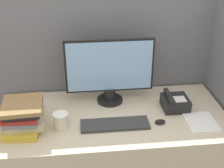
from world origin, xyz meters
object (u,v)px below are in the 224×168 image
Objects in this scene: keyboard at (115,124)px; mouse at (160,122)px; coffee_cup at (61,121)px; monitor at (110,72)px; book_stack at (23,116)px; desk_telephone at (175,102)px.

keyboard is 0.29m from mouse.
mouse is 0.63m from coffee_cup.
mouse is (0.29, -0.32, -0.22)m from monitor.
keyboard is at bearing -89.12° from monitor.
monitor is 0.38m from keyboard.
coffee_cup reaches higher than keyboard.
monitor is at bearing 90.88° from keyboard.
monitor is at bearing 132.16° from mouse.
book_stack reaches higher than keyboard.
desk_telephone is (1.00, 0.13, -0.05)m from book_stack.
keyboard is at bearing -3.54° from book_stack.
monitor is 3.41× the size of desk_telephone.
mouse is 0.64× the size of coffee_cup.
coffee_cup is at bearing -5.42° from book_stack.
mouse is at bearing -3.04° from book_stack.
mouse is at bearing -47.84° from monitor.
coffee_cup is 0.79m from desk_telephone.
book_stack is at bearing -172.62° from desk_telephone.
keyboard is (0.00, -0.31, -0.22)m from monitor.
monitor is 0.48m from coffee_cup.
keyboard is at bearing -2.27° from coffee_cup.
coffee_cup reaches higher than mouse.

